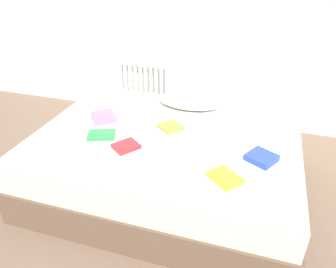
# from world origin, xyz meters

# --- Properties ---
(ground_plane) EXTENTS (8.00, 8.00, 0.00)m
(ground_plane) POSITION_xyz_m (0.00, 0.00, 0.00)
(ground_plane) COLOR #7F6651
(bed) EXTENTS (2.00, 1.50, 0.50)m
(bed) POSITION_xyz_m (0.00, 0.00, 0.25)
(bed) COLOR brown
(bed) RESTS_ON ground
(radiator) EXTENTS (0.60, 0.04, 0.54)m
(radiator) POSITION_xyz_m (-0.66, 1.20, 0.37)
(radiator) COLOR white
(radiator) RESTS_ON ground
(pillow) EXTENTS (0.56, 0.32, 0.11)m
(pillow) POSITION_xyz_m (0.05, 0.54, 0.56)
(pillow) COLOR white
(pillow) RESTS_ON bed
(textbook_white) EXTENTS (0.27, 0.27, 0.03)m
(textbook_white) POSITION_xyz_m (0.23, -0.24, 0.52)
(textbook_white) COLOR white
(textbook_white) RESTS_ON bed
(textbook_blue) EXTENTS (0.23, 0.23, 0.04)m
(textbook_blue) POSITION_xyz_m (0.71, -0.13, 0.52)
(textbook_blue) COLOR #2847B7
(textbook_blue) RESTS_ON bed
(textbook_green) EXTENTS (0.24, 0.20, 0.02)m
(textbook_green) POSITION_xyz_m (-0.46, -0.17, 0.51)
(textbook_green) COLOR green
(textbook_green) RESTS_ON bed
(textbook_yellow) EXTENTS (0.24, 0.23, 0.03)m
(textbook_yellow) POSITION_xyz_m (0.51, -0.41, 0.52)
(textbook_yellow) COLOR yellow
(textbook_yellow) RESTS_ON bed
(textbook_lime) EXTENTS (0.23, 0.23, 0.02)m
(textbook_lime) POSITION_xyz_m (0.00, 0.11, 0.51)
(textbook_lime) COLOR #8CC638
(textbook_lime) RESTS_ON bed
(textbook_red) EXTENTS (0.22, 0.22, 0.03)m
(textbook_red) POSITION_xyz_m (-0.22, -0.26, 0.51)
(textbook_red) COLOR red
(textbook_red) RESTS_ON bed
(textbook_pink) EXTENTS (0.28, 0.29, 0.04)m
(textbook_pink) POSITION_xyz_m (-0.58, 0.10, 0.52)
(textbook_pink) COLOR pink
(textbook_pink) RESTS_ON bed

